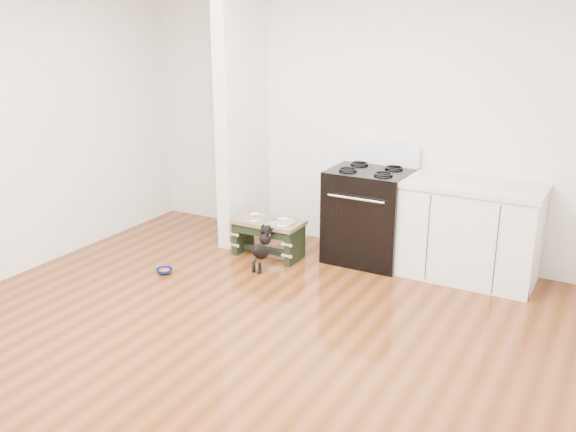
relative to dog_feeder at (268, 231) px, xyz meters
The scene contains 8 objects.
ground 1.88m from the dog_feeder, 69.21° to the right, with size 5.00×5.00×0.00m, color #4E280E.
room_shell 2.30m from the dog_feeder, 69.21° to the right, with size 5.00×5.00×5.00m.
partition_wall 1.25m from the dog_feeder, 145.21° to the left, with size 0.15×0.80×2.70m, color silver.
oven_range 1.02m from the dog_feeder, 24.47° to the left, with size 0.76×0.69×1.14m.
cabinet_run 1.95m from the dog_feeder, 12.91° to the left, with size 1.24×0.64×0.91m.
dog_feeder is the anchor object (origin of this frame).
puppy 0.35m from the dog_feeder, 68.85° to the right, with size 0.12×0.36×0.42m.
floor_bowl 1.10m from the dog_feeder, 125.91° to the right, with size 0.19×0.19×0.05m.
Camera 1 is at (2.47, -3.47, 2.39)m, focal length 40.00 mm.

